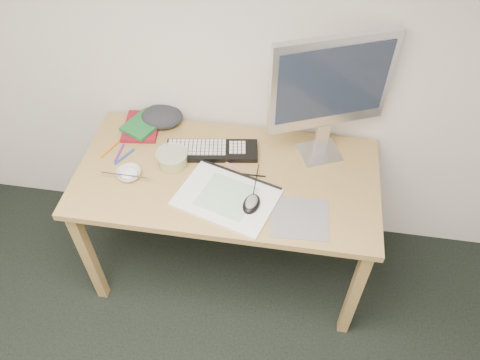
# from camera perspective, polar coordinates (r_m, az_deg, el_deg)

# --- Properties ---
(desk) EXTENTS (1.40, 0.70, 0.75)m
(desk) POSITION_cam_1_polar(r_m,az_deg,el_deg) (2.22, -1.59, -0.80)
(desk) COLOR #A2834A
(desk) RESTS_ON ground
(mousepad) EXTENTS (0.25, 0.23, 0.00)m
(mousepad) POSITION_cam_1_polar(r_m,az_deg,el_deg) (2.01, 7.29, -4.62)
(mousepad) COLOR gray
(mousepad) RESTS_ON desk
(sketchpad) EXTENTS (0.49, 0.41, 0.01)m
(sketchpad) POSITION_cam_1_polar(r_m,az_deg,el_deg) (2.06, -1.61, -2.11)
(sketchpad) COLOR white
(sketchpad) RESTS_ON desk
(keyboard) EXTENTS (0.46, 0.20, 0.03)m
(keyboard) POSITION_cam_1_polar(r_m,az_deg,el_deg) (2.26, -3.45, 3.58)
(keyboard) COLOR black
(keyboard) RESTS_ON desk
(monitor) EXTENTS (0.51, 0.24, 0.63)m
(monitor) POSITION_cam_1_polar(r_m,az_deg,el_deg) (2.04, 11.00, 11.13)
(monitor) COLOR silver
(monitor) RESTS_ON desk
(mouse) EXTENTS (0.09, 0.13, 0.04)m
(mouse) POSITION_cam_1_polar(r_m,az_deg,el_deg) (2.01, 1.41, -2.71)
(mouse) COLOR black
(mouse) RESTS_ON sketchpad
(rice_bowl) EXTENTS (0.14, 0.14, 0.03)m
(rice_bowl) POSITION_cam_1_polar(r_m,az_deg,el_deg) (2.20, -13.37, 0.72)
(rice_bowl) COLOR silver
(rice_bowl) RESTS_ON desk
(chopsticks) EXTENTS (0.23, 0.02, 0.02)m
(chopsticks) POSITION_cam_1_polar(r_m,az_deg,el_deg) (2.17, -13.81, 0.59)
(chopsticks) COLOR silver
(chopsticks) RESTS_ON rice_bowl
(fruit_tub) EXTENTS (0.19, 0.19, 0.07)m
(fruit_tub) POSITION_cam_1_polar(r_m,az_deg,el_deg) (2.21, -8.24, 2.61)
(fruit_tub) COLOR #CBCE48
(fruit_tub) RESTS_ON desk
(book_red) EXTENTS (0.20, 0.25, 0.02)m
(book_red) POSITION_cam_1_polar(r_m,az_deg,el_deg) (2.44, -11.89, 6.40)
(book_red) COLOR maroon
(book_red) RESTS_ON desk
(book_green) EXTENTS (0.22, 0.25, 0.02)m
(book_green) POSITION_cam_1_polar(r_m,az_deg,el_deg) (2.42, -11.63, 6.72)
(book_green) COLOR #19672E
(book_green) RESTS_ON book_red
(cloth_lump) EXTENTS (0.21, 0.19, 0.07)m
(cloth_lump) POSITION_cam_1_polar(r_m,az_deg,el_deg) (2.44, -9.49, 7.63)
(cloth_lump) COLOR #26282E
(cloth_lump) RESTS_ON desk
(pencil_pink) EXTENTS (0.17, 0.09, 0.01)m
(pencil_pink) POSITION_cam_1_polar(r_m,az_deg,el_deg) (2.20, -1.22, 1.93)
(pencil_pink) COLOR pink
(pencil_pink) RESTS_ON desk
(pencil_tan) EXTENTS (0.13, 0.16, 0.01)m
(pencil_tan) POSITION_cam_1_polar(r_m,az_deg,el_deg) (2.19, -1.12, 1.47)
(pencil_tan) COLOR tan
(pencil_tan) RESTS_ON desk
(pencil_black) EXTENTS (0.20, 0.01, 0.01)m
(pencil_black) POSITION_cam_1_polar(r_m,az_deg,el_deg) (2.16, 0.51, 0.72)
(pencil_black) COLOR black
(pencil_black) RESTS_ON desk
(marker_blue) EXTENTS (0.07, 0.11, 0.01)m
(marker_blue) POSITION_cam_1_polar(r_m,az_deg,el_deg) (2.30, -13.93, 2.79)
(marker_blue) COLOR #2142B5
(marker_blue) RESTS_ON desk
(marker_orange) EXTENTS (0.06, 0.13, 0.01)m
(marker_orange) POSITION_cam_1_polar(r_m,az_deg,el_deg) (2.36, -15.50, 3.77)
(marker_orange) COLOR orange
(marker_orange) RESTS_ON desk
(marker_purple) EXTENTS (0.01, 0.12, 0.01)m
(marker_purple) POSITION_cam_1_polar(r_m,az_deg,el_deg) (2.33, -14.50, 3.23)
(marker_purple) COLOR #692588
(marker_purple) RESTS_ON desk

